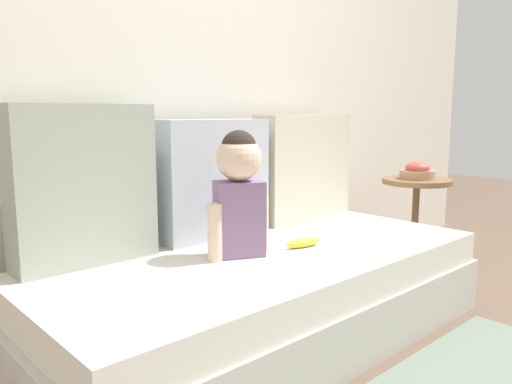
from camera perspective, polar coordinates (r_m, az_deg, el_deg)
ground_plane at (r=2.17m, az=1.12°, el=-16.25°), size 12.00×12.00×0.00m
back_wall at (r=2.42m, az=-8.49°, el=13.47°), size 5.13×0.10×2.24m
couch at (r=2.10m, az=1.14°, el=-11.73°), size 1.93×0.89×0.37m
throw_pillow_left at (r=1.94m, az=-19.03°, el=0.73°), size 0.52×0.16×0.59m
throw_pillow_center at (r=2.24m, az=-4.90°, el=1.49°), size 0.54×0.16×0.53m
throw_pillow_right at (r=2.65m, az=5.39°, el=2.81°), size 0.58×0.16×0.54m
toddler at (r=1.94m, az=-1.94°, el=0.43°), size 0.30×0.20×0.49m
banana at (r=2.11m, az=5.39°, el=-5.73°), size 0.18×0.08×0.04m
side_table at (r=3.13m, az=17.70°, el=-0.80°), size 0.40×0.40×0.54m
fruit_bowl at (r=3.11m, az=17.84°, el=2.21°), size 0.20×0.20×0.10m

